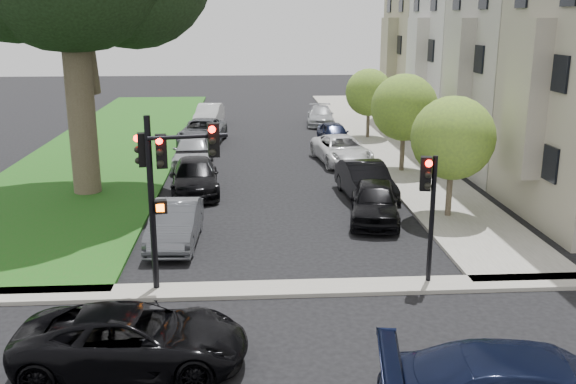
{
  "coord_description": "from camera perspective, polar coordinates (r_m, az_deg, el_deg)",
  "views": [
    {
      "loc": [
        -1.26,
        -14.27,
        7.27
      ],
      "look_at": [
        0.0,
        5.0,
        2.0
      ],
      "focal_mm": 40.0,
      "sensor_mm": 36.0,
      "label": 1
    }
  ],
  "objects": [
    {
      "name": "car_parked_6",
      "position": [
        27.65,
        -8.27,
        1.37
      ],
      "size": [
        2.38,
        5.0,
        1.41
      ],
      "primitive_type": "imported",
      "rotation": [
        0.0,
        0.0,
        0.09
      ],
      "color": "black",
      "rests_on": "ground"
    },
    {
      "name": "car_parked_2",
      "position": [
        33.09,
        4.78,
        3.76
      ],
      "size": [
        2.96,
        5.28,
        1.39
      ],
      "primitive_type": "imported",
      "rotation": [
        0.0,
        0.0,
        0.13
      ],
      "color": "silver",
      "rests_on": "ground"
    },
    {
      "name": "car_parked_3",
      "position": [
        37.94,
        4.12,
        5.19
      ],
      "size": [
        1.9,
        3.96,
        1.3
      ],
      "primitive_type": "imported",
      "rotation": [
        0.0,
        0.0,
        0.1
      ],
      "color": "black",
      "rests_on": "ground"
    },
    {
      "name": "small_tree_b",
      "position": [
        31.01,
        10.3,
        7.4
      ],
      "size": [
        3.16,
        3.16,
        4.74
      ],
      "color": "#443A2A",
      "rests_on": "ground"
    },
    {
      "name": "car_parked_7",
      "position": [
        32.52,
        -8.43,
        3.64
      ],
      "size": [
        1.9,
        4.71,
        1.6
      ],
      "primitive_type": "imported",
      "rotation": [
        0.0,
        0.0,
        -0.0
      ],
      "color": "#999BA0",
      "rests_on": "ground"
    },
    {
      "name": "car_parked_5",
      "position": [
        21.47,
        -10.0,
        -2.81
      ],
      "size": [
        1.62,
        4.26,
        1.39
      ],
      "primitive_type": "imported",
      "rotation": [
        0.0,
        0.0,
        -0.04
      ],
      "color": "#3F4247",
      "rests_on": "ground"
    },
    {
      "name": "ground",
      "position": [
        16.06,
        1.19,
        -11.65
      ],
      "size": [
        140.0,
        140.0,
        0.0
      ],
      "primitive_type": "plane",
      "color": "black",
      "rests_on": "ground"
    },
    {
      "name": "car_parked_1",
      "position": [
        26.53,
        6.9,
        0.96
      ],
      "size": [
        2.0,
        4.74,
        1.52
      ],
      "primitive_type": "imported",
      "rotation": [
        0.0,
        0.0,
        0.09
      ],
      "color": "black",
      "rests_on": "ground"
    },
    {
      "name": "traffic_signal_main",
      "position": [
        17.09,
        -10.9,
        1.72
      ],
      "size": [
        2.38,
        0.63,
        4.85
      ],
      "color": "black",
      "rests_on": "ground"
    },
    {
      "name": "car_parked_8",
      "position": [
        38.39,
        -7.62,
        5.33
      ],
      "size": [
        2.91,
        5.48,
        1.47
      ],
      "primitive_type": "imported",
      "rotation": [
        0.0,
        0.0,
        -0.09
      ],
      "color": "#3F4247",
      "rests_on": "ground"
    },
    {
      "name": "house_b",
      "position": [
        32.77,
        21.62,
        13.65
      ],
      "size": [
        7.7,
        7.55,
        15.97
      ],
      "color": "gray",
      "rests_on": "ground"
    },
    {
      "name": "car_cross_near",
      "position": [
        14.34,
        -13.61,
        -12.59
      ],
      "size": [
        4.92,
        2.34,
        1.35
      ],
      "primitive_type": "imported",
      "rotation": [
        0.0,
        0.0,
        1.55
      ],
      "color": "black",
      "rests_on": "ground"
    },
    {
      "name": "sidewalk_cross",
      "position": [
        17.84,
        0.64,
        -8.58
      ],
      "size": [
        60.0,
        1.0,
        0.12
      ],
      "primitive_type": "cube",
      "color": "gray",
      "rests_on": "ground"
    },
    {
      "name": "car_parked_9",
      "position": [
        45.08,
        -7.03,
        6.82
      ],
      "size": [
        2.02,
        4.59,
        1.47
      ],
      "primitive_type": "imported",
      "rotation": [
        0.0,
        0.0,
        -0.11
      ],
      "color": "silver",
      "rests_on": "ground"
    },
    {
      "name": "house_c",
      "position": [
        39.71,
        16.98,
        14.15
      ],
      "size": [
        7.7,
        7.55,
        15.97
      ],
      "color": "#BCAD9E",
      "rests_on": "ground"
    },
    {
      "name": "grass_strip",
      "position": [
        39.7,
        -14.96,
        4.29
      ],
      "size": [
        8.0,
        44.0,
        0.12
      ],
      "primitive_type": "cube",
      "color": "#294C19",
      "rests_on": "ground"
    },
    {
      "name": "traffic_signal_secondary",
      "position": [
        17.8,
        12.39,
        -0.37
      ],
      "size": [
        0.49,
        0.4,
        3.7
      ],
      "color": "black",
      "rests_on": "ground"
    },
    {
      "name": "car_parked_0",
      "position": [
        23.75,
        7.74,
        -0.83
      ],
      "size": [
        2.53,
        4.62,
        1.49
      ],
      "primitive_type": "imported",
      "rotation": [
        0.0,
        0.0,
        -0.18
      ],
      "color": "black",
      "rests_on": "ground"
    },
    {
      "name": "house_d",
      "position": [
        46.82,
        13.72,
        14.44
      ],
      "size": [
        7.7,
        7.55,
        15.97
      ],
      "color": "gray",
      "rests_on": "ground"
    },
    {
      "name": "small_tree_a",
      "position": [
        24.05,
        14.44,
        4.66
      ],
      "size": [
        3.05,
        3.05,
        4.58
      ],
      "color": "#443A2A",
      "rests_on": "ground"
    },
    {
      "name": "sidewalk_right",
      "position": [
        39.75,
        7.97,
        4.68
      ],
      "size": [
        3.5,
        44.0,
        0.12
      ],
      "primitive_type": "cube",
      "color": "gray",
      "rests_on": "ground"
    },
    {
      "name": "small_tree_c",
      "position": [
        39.66,
        7.21,
        8.77
      ],
      "size": [
        2.87,
        2.87,
        4.3
      ],
      "color": "#443A2A",
      "rests_on": "ground"
    },
    {
      "name": "car_parked_4",
      "position": [
        45.02,
        2.9,
        6.79
      ],
      "size": [
        2.2,
        4.57,
        1.28
      ],
      "primitive_type": "imported",
      "rotation": [
        0.0,
        0.0,
        -0.09
      ],
      "color": "#999BA0",
      "rests_on": "ground"
    }
  ]
}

